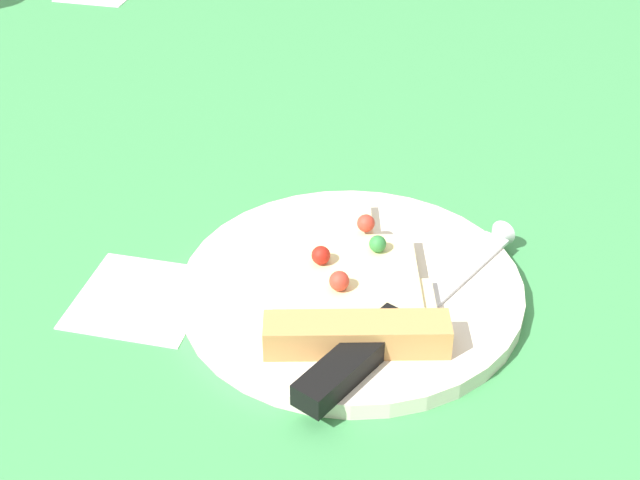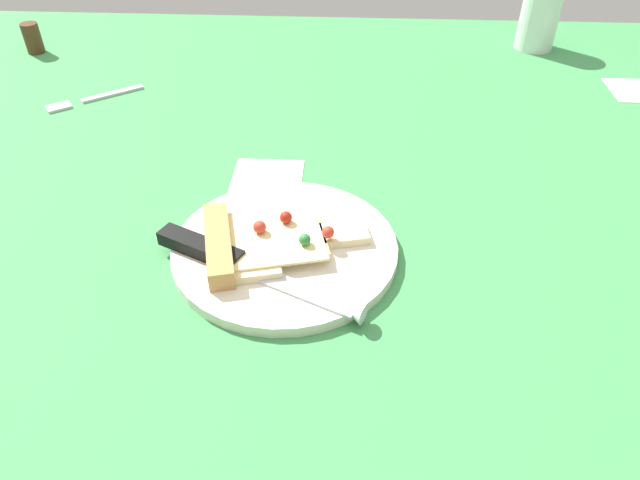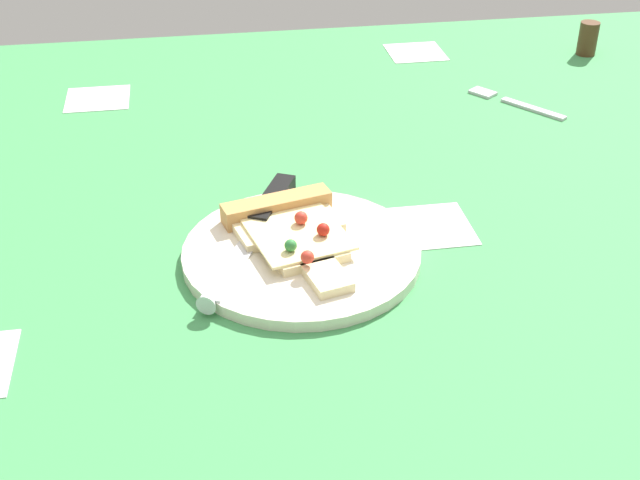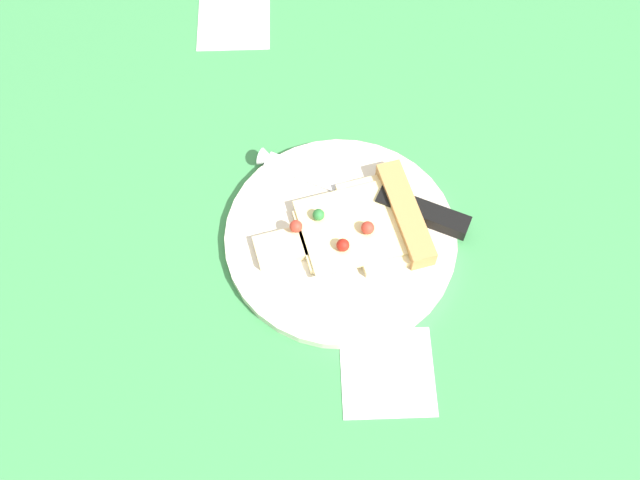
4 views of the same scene
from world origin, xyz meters
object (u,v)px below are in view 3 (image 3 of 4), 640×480
object	(u,v)px
plate	(302,253)
pizza_slice	(292,229)
pepper_shaker	(588,38)
fork	(512,100)
knife	(259,223)

from	to	relation	value
plate	pizza_slice	size ratio (longest dim) A/B	1.30
pepper_shaker	fork	size ratio (longest dim) A/B	0.40
fork	pepper_shaker	bearing A→B (deg)	5.28
plate	fork	bearing A→B (deg)	-45.59
pizza_slice	fork	distance (cm)	48.48
knife	pepper_shaker	bearing A→B (deg)	-115.43
fork	pizza_slice	bearing A→B (deg)	-175.03
knife	pepper_shaker	xyz separation A→B (cm)	(47.41, -58.41, 0.82)
plate	knife	size ratio (longest dim) A/B	1.08
knife	pepper_shaker	distance (cm)	75.23
plate	knife	xyz separation A→B (cm)	(4.56, 3.92, 1.23)
plate	pepper_shaker	size ratio (longest dim) A/B	4.59
plate	pizza_slice	bearing A→B (deg)	13.82
plate	pepper_shaker	bearing A→B (deg)	-46.36
plate	pizza_slice	distance (cm)	2.90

